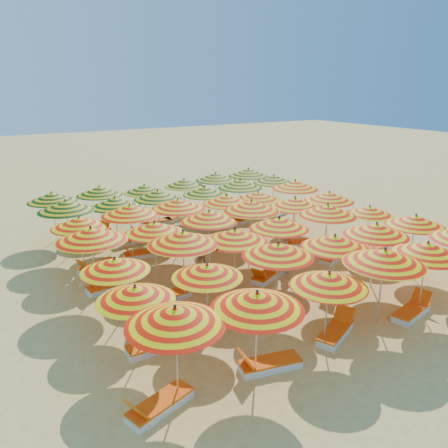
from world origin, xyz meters
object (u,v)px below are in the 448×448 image
Objects in this scene: umbrella_34 at (240,184)px; lounger_6 at (262,312)px; umbrella_7 at (207,271)px; umbrella_39 at (184,183)px; umbrella_2 at (329,280)px; umbrella_6 at (135,293)px; umbrella_4 at (427,249)px; umbrella_17 at (369,211)px; umbrella_40 at (216,177)px; umbrella_22 at (295,203)px; lounger_8 at (169,296)px; umbrella_32 at (158,195)px; umbrella_20 at (209,216)px; umbrella_36 at (52,197)px; lounger_3 at (412,311)px; umbrella_41 at (248,172)px; lounger_24 at (155,222)px; lounger_4 at (157,345)px; umbrella_13 at (183,238)px; lounger_10 at (334,256)px; beachgoer_b at (199,251)px; umbrella_27 at (227,199)px; umbrella_26 at (178,204)px; lounger_17 at (283,225)px; umbrella_10 at (376,230)px; umbrella_33 at (205,191)px; umbrella_38 at (144,189)px; umbrella_23 at (329,197)px; umbrella_35 at (274,179)px; umbrella_9 at (335,242)px; umbrella_3 at (385,257)px; lounger_19 at (149,237)px; umbrella_8 at (278,250)px; lounger_21 at (233,223)px; lounger_20 at (215,226)px; umbrella_30 at (66,206)px; lounger_22 at (279,212)px; lounger_25 at (177,217)px; umbrella_14 at (235,235)px; umbrella_28 at (258,196)px; lounger_7 at (338,290)px; umbrella_12 at (115,265)px; umbrella_21 at (251,206)px; lounger_23 at (95,231)px; lounger_9 at (267,275)px; lounger_0 at (159,405)px; lounger_13 at (300,243)px; lounger_16 at (219,242)px; umbrella_15 at (279,223)px; umbrella_37 at (100,191)px; lounger_12 at (109,286)px; umbrella_18 at (91,234)px; umbrella_11 at (415,221)px.

umbrella_34 is 1.58× the size of lounger_6.
umbrella_39 is (4.79, 11.31, 0.05)m from umbrella_7.
umbrella_2 is 3.57m from umbrella_7.
umbrella_4 is at bearing -14.30° from umbrella_6.
umbrella_40 is at bearing 106.29° from umbrella_17.
umbrella_22 reaches higher than lounger_8.
umbrella_20 is at bearing -85.24° from umbrella_32.
lounger_3 is (8.64, -13.99, -2.04)m from umbrella_36.
lounger_8 is at bearing -136.98° from umbrella_41.
umbrella_17 is 11.31m from lounger_24.
umbrella_13 is at bearing 49.75° from lounger_4.
beachgoer_b reaches higher than lounger_10.
umbrella_4 is 9.55m from umbrella_27.
umbrella_26 reaches higher than lounger_24.
umbrella_17 is at bearing -37.85° from umbrella_36.
umbrella_34 is 1.57× the size of lounger_17.
umbrella_10 reaches higher than umbrella_6.
umbrella_33 reaches higher than umbrella_38.
umbrella_23 is 8.60m from lounger_6.
umbrella_9 is at bearing -115.82° from umbrella_35.
umbrella_3 reaches higher than lounger_19.
umbrella_8 reaches higher than umbrella_38.
umbrella_27 is 1.64× the size of lounger_10.
lounger_20 is at bearing 163.28° from lounger_21.
lounger_22 is at bearing 1.51° from umbrella_30.
umbrella_14 is at bearing -123.85° from lounger_25.
umbrella_8 is 8.10m from umbrella_28.
umbrella_41 reaches higher than lounger_7.
lounger_17 is (3.69, 0.22, -1.98)m from umbrella_27.
umbrella_21 is at bearing 20.61° from umbrella_12.
umbrella_38 is at bearing 135.70° from umbrella_28.
umbrella_30 is (-2.20, 8.81, 0.28)m from umbrella_7.
umbrella_10 is at bearing 121.19° from lounger_20.
lounger_23 is (-2.67, 4.55, -2.15)m from umbrella_26.
lounger_0 is at bearing 11.56° from lounger_9.
umbrella_3 is 9.24m from umbrella_27.
umbrella_8 is 0.98× the size of umbrella_26.
lounger_13 is at bearing -44.82° from lounger_23.
lounger_7 and lounger_16 have the same top height.
umbrella_26 is (2.18, 6.60, 0.27)m from umbrella_7.
umbrella_17 is at bearing -51.76° from umbrella_38.
umbrella_15 is 8.90m from lounger_0.
umbrella_41 is 12.18m from lounger_7.
umbrella_2 is 0.88× the size of umbrella_38.
umbrella_37 is 1.52× the size of lounger_9.
umbrella_18 is at bearing 11.76° from lounger_12.
umbrella_27 is 1.02× the size of umbrella_36.
umbrella_15 is 9.19m from lounger_24.
lounger_3 is (-3.11, -2.44, -2.03)m from umbrella_11.
umbrella_39 reaches higher than lounger_25.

